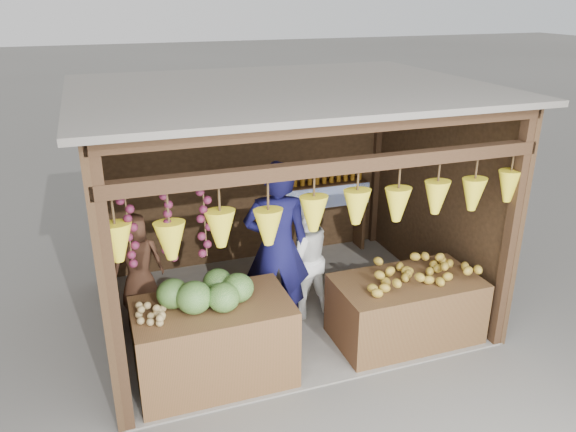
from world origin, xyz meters
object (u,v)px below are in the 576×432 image
object	(u,v)px
counter_left	(214,343)
woman_standing	(302,258)
vendor_seated	(138,262)
man_standing	(277,248)
counter_right	(405,309)

from	to	relation	value
counter_left	woman_standing	distance (m)	1.54
counter_left	vendor_seated	size ratio (longest dim) A/B	1.36
woman_standing	vendor_seated	distance (m)	1.83
man_standing	woman_standing	world-z (taller)	man_standing
counter_right	vendor_seated	size ratio (longest dim) A/B	1.42
man_standing	vendor_seated	world-z (taller)	man_standing
counter_right	vendor_seated	xyz separation A→B (m)	(-2.68, 1.10, 0.50)
man_standing	vendor_seated	size ratio (longest dim) A/B	1.80
counter_left	man_standing	distance (m)	1.27
counter_left	vendor_seated	xyz separation A→B (m)	(-0.57, 1.11, 0.44)
counter_left	counter_right	xyz separation A→B (m)	(2.12, 0.01, -0.06)
counter_left	counter_right	bearing A→B (deg)	0.40
counter_left	vendor_seated	world-z (taller)	vendor_seated
counter_right	woman_standing	size ratio (longest dim) A/B	1.06
man_standing	vendor_seated	xyz separation A→B (m)	(-1.45, 0.40, -0.13)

